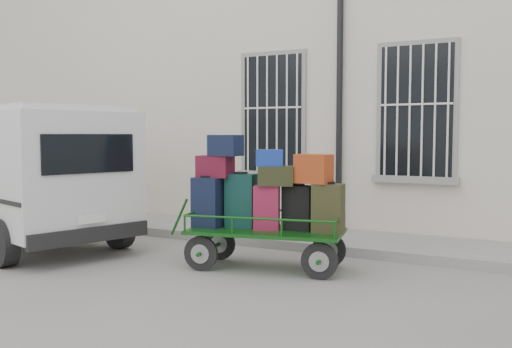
{
  "coord_description": "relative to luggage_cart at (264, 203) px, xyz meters",
  "views": [
    {
      "loc": [
        4.44,
        -6.82,
        1.86
      ],
      "look_at": [
        0.28,
        1.0,
        1.24
      ],
      "focal_mm": 40.0,
      "sensor_mm": 36.0,
      "label": 1
    }
  ],
  "objects": [
    {
      "name": "ground",
      "position": [
        -0.89,
        -0.1,
        -0.91
      ],
      "size": [
        80.0,
        80.0,
        0.0
      ],
      "primitive_type": "plane",
      "color": "slate",
      "rests_on": "ground"
    },
    {
      "name": "building",
      "position": [
        -0.89,
        5.4,
        2.09
      ],
      "size": [
        24.0,
        5.15,
        6.0
      ],
      "color": "beige",
      "rests_on": "ground"
    },
    {
      "name": "sidewalk",
      "position": [
        -0.89,
        2.1,
        -0.84
      ],
      "size": [
        24.0,
        1.7,
        0.15
      ],
      "primitive_type": "cube",
      "color": "gray",
      "rests_on": "ground"
    },
    {
      "name": "luggage_cart",
      "position": [
        0.0,
        0.0,
        0.0
      ],
      "size": [
        2.54,
        1.35,
        1.85
      ],
      "rotation": [
        0.0,
        0.0,
        0.2
      ],
      "color": "black",
      "rests_on": "ground"
    },
    {
      "name": "van",
      "position": [
        -4.41,
        -0.31,
        0.39
      ],
      "size": [
        4.85,
        3.11,
        2.28
      ],
      "rotation": [
        0.0,
        0.0,
        -0.3
      ],
      "color": "silver",
      "rests_on": "ground"
    }
  ]
}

